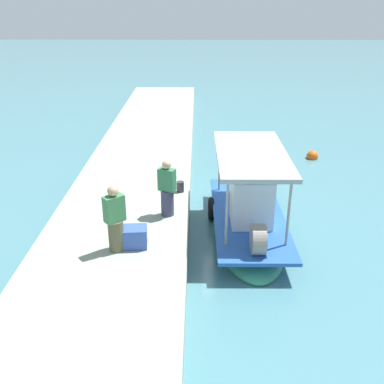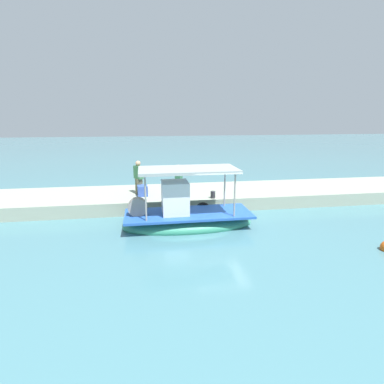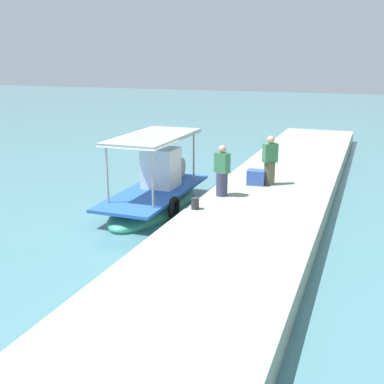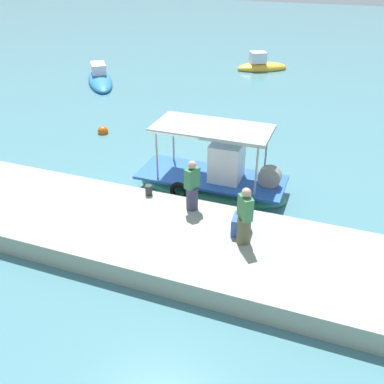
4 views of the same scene
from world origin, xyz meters
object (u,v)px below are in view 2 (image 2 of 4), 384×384
fisherman_near_bollard (179,183)px  mooring_bollard (213,195)px  fisherman_by_crate (139,179)px  cargo_crate (143,191)px  main_fishing_boat (186,216)px

fisherman_near_bollard → mooring_bollard: bearing=169.4°
fisherman_by_crate → cargo_crate: 0.71m
fisherman_near_bollard → mooring_bollard: (-1.68, 0.31, -0.59)m
fisherman_near_bollard → fisherman_by_crate: (1.99, -1.16, 0.03)m
cargo_crate → fisherman_near_bollard: bearing=158.1°
fisherman_near_bollard → main_fishing_boat: bearing=91.0°
fisherman_by_crate → cargo_crate: bearing=112.6°
fisherman_near_bollard → mooring_bollard: fisherman_near_bollard is taller
mooring_bollard → cargo_crate: bearing=-16.6°
mooring_bollard → cargo_crate: 3.64m
fisherman_near_bollard → mooring_bollard: 1.81m
mooring_bollard → fisherman_by_crate: bearing=-21.9°
main_fishing_boat → mooring_bollard: bearing=-128.5°
fisherman_near_bollard → fisherman_by_crate: size_ratio=0.96×
main_fishing_boat → fisherman_near_bollard: 2.56m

